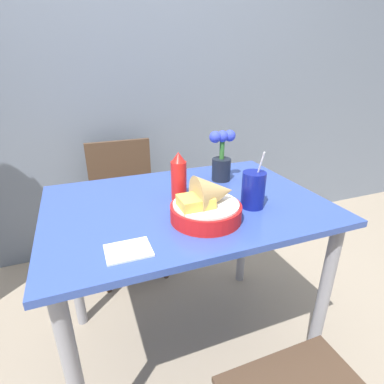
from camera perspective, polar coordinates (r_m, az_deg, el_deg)
The scene contains 9 objects.
ground_plane at distance 1.66m, azimuth -0.94°, elevation -26.50°, with size 12.00×12.00×0.00m, color gray.
wall_window at distance 2.08m, azimuth -12.08°, elevation 23.62°, with size 7.00×0.06×2.60m.
dining_table at distance 1.24m, azimuth -1.13°, elevation -6.75°, with size 1.07×0.76×0.77m.
chair_far_window at distance 1.96m, azimuth -12.76°, elevation -0.65°, with size 0.40×0.40×0.83m.
food_basket at distance 1.03m, azimuth 3.14°, elevation -2.30°, with size 0.25×0.25×0.17m.
ketchup_bottle at distance 1.18m, azimuth -2.54°, elevation 2.89°, with size 0.06×0.06×0.19m.
drink_cup at distance 1.14m, azimuth 11.57°, elevation 0.21°, with size 0.09×0.09×0.22m.
flower_vase at distance 1.38m, azimuth 5.67°, elevation 6.48°, with size 0.12×0.09×0.23m.
napkin at distance 0.91m, azimuth -12.05°, elevation -10.83°, with size 0.13×0.11×0.01m.
Camera 1 is at (-0.37, -1.01, 1.27)m, focal length 28.00 mm.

